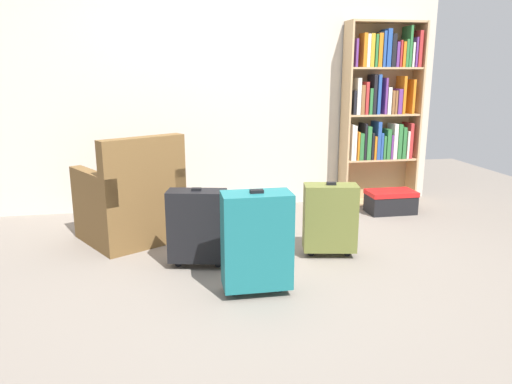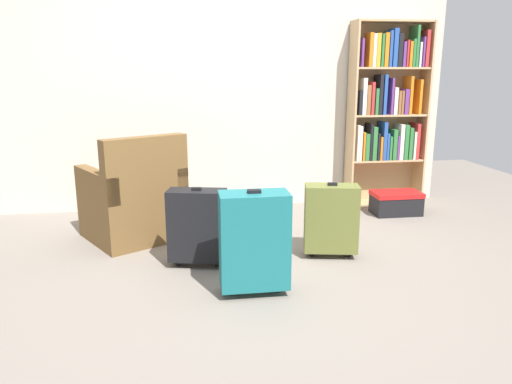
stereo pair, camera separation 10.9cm
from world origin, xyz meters
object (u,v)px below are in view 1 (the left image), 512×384
object	(u,v)px
armchair	(131,204)
suitcase_olive	(330,218)
storage_box	(391,201)
suitcase_teal	(257,240)
bookshelf	(380,107)
mug	(193,232)
suitcase_black	(197,226)

from	to	relation	value
armchair	suitcase_olive	bearing A→B (deg)	-23.32
storage_box	suitcase_teal	bearing A→B (deg)	-136.72
bookshelf	suitcase_teal	size ratio (longest dim) A/B	2.75
bookshelf	mug	distance (m)	2.39
suitcase_teal	suitcase_olive	xyz separation A→B (m)	(0.67, 0.55, -0.05)
mug	suitcase_teal	world-z (taller)	suitcase_teal
storage_box	bookshelf	bearing A→B (deg)	87.49
storage_box	suitcase_olive	xyz separation A→B (m)	(-0.99, -1.02, 0.18)
suitcase_black	suitcase_teal	bearing A→B (deg)	-56.63
bookshelf	mug	bearing A→B (deg)	-158.22
mug	suitcase_olive	xyz separation A→B (m)	(1.01, -0.63, 0.26)
bookshelf	suitcase_black	xyz separation A→B (m)	(-2.02, -1.47, -0.72)
suitcase_olive	mug	bearing A→B (deg)	148.04
suitcase_olive	suitcase_teal	bearing A→B (deg)	-140.80
suitcase_teal	mug	bearing A→B (deg)	105.99
mug	suitcase_olive	world-z (taller)	suitcase_olive
mug	suitcase_black	distance (m)	0.71
suitcase_teal	storage_box	bearing A→B (deg)	43.28
mug	suitcase_olive	distance (m)	1.22
suitcase_teal	bookshelf	bearing A→B (deg)	49.71
mug	suitcase_teal	distance (m)	1.26
suitcase_teal	suitcase_olive	size ratio (longest dim) A/B	1.17
storage_box	suitcase_black	size ratio (longest dim) A/B	0.80
armchair	storage_box	size ratio (longest dim) A/B	2.01
bookshelf	suitcase_black	size ratio (longest dim) A/B	3.19
armchair	suitcase_teal	xyz separation A→B (m)	(0.85, -1.20, 0.04)
suitcase_teal	suitcase_black	world-z (taller)	suitcase_teal
bookshelf	suitcase_black	distance (m)	2.60
armchair	suitcase_teal	world-z (taller)	armchair
suitcase_olive	suitcase_black	world-z (taller)	suitcase_black
mug	suitcase_teal	bearing A→B (deg)	-74.01
suitcase_teal	suitcase_black	xyz separation A→B (m)	(-0.34, 0.52, -0.05)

